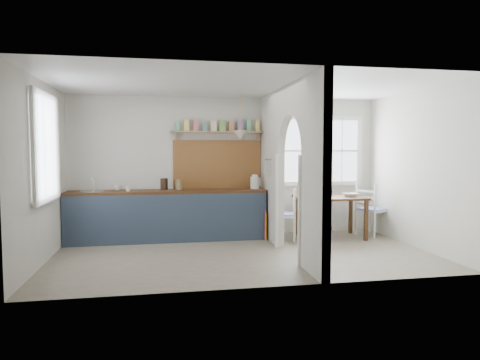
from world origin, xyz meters
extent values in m
cube|color=gray|center=(0.00, 0.00, 0.00)|extent=(5.80, 3.20, 0.01)
cube|color=beige|center=(0.00, 0.00, 2.60)|extent=(5.80, 3.20, 0.01)
cube|color=beige|center=(0.00, 1.60, 1.30)|extent=(5.80, 0.01, 2.60)
cube|color=beige|center=(0.00, -1.60, 1.30)|extent=(5.80, 0.01, 2.60)
cube|color=beige|center=(-2.90, 0.00, 1.30)|extent=(0.01, 3.20, 2.60)
cube|color=beige|center=(2.90, 0.00, 1.30)|extent=(0.01, 3.20, 2.60)
cube|color=beige|center=(0.70, -1.20, 1.30)|extent=(0.12, 0.80, 2.60)
cube|color=beige|center=(0.70, 1.00, 1.30)|extent=(0.12, 1.20, 2.60)
cube|color=beige|center=(0.70, -0.20, 2.08)|extent=(0.12, 1.20, 1.05)
cube|color=#482512|center=(-1.13, 1.30, 0.88)|extent=(3.50, 0.60, 0.05)
cube|color=#2E3847|center=(-1.13, 1.01, 0.42)|extent=(3.50, 0.03, 0.85)
cube|color=black|center=(-1.13, 1.35, 0.42)|extent=(3.46, 0.45, 0.85)
cylinder|color=#B3B5B9|center=(-2.43, 1.30, 0.89)|extent=(0.40, 0.40, 0.02)
cube|color=olive|center=(-0.20, 1.58, 1.35)|extent=(1.65, 0.03, 0.90)
cube|color=#A67B53|center=(-0.20, 1.49, 1.95)|extent=(1.75, 0.20, 0.03)
cube|color=#4D9F75|center=(-0.95, 1.49, 2.06)|extent=(0.09, 0.09, 0.18)
cube|color=#E1BD52|center=(-0.78, 1.49, 2.06)|extent=(0.09, 0.09, 0.18)
cube|color=#C44C55|center=(-0.62, 1.49, 2.06)|extent=(0.09, 0.09, 0.18)
cube|color=#447675|center=(-0.45, 1.49, 2.06)|extent=(0.09, 0.09, 0.18)
cube|color=beige|center=(-0.29, 1.49, 2.06)|extent=(0.09, 0.09, 0.18)
cube|color=#568835|center=(-0.12, 1.49, 2.06)|extent=(0.09, 0.09, 0.18)
cube|color=#9C5D37|center=(0.04, 1.49, 2.06)|extent=(0.09, 0.09, 0.18)
cube|color=slate|center=(0.21, 1.49, 2.06)|extent=(0.09, 0.09, 0.18)
cube|color=#4D9F75|center=(0.37, 1.49, 2.06)|extent=(0.09, 0.09, 0.18)
cube|color=#E1BD52|center=(0.54, 1.49, 2.06)|extent=(0.09, 0.09, 0.18)
cone|color=#F0E5C8|center=(0.15, 1.15, 1.88)|extent=(0.26, 0.26, 0.16)
cylinder|color=#B3B5B9|center=(0.61, 0.90, 1.45)|extent=(0.02, 0.50, 0.02)
imported|color=silver|center=(-1.82, 1.20, 0.95)|extent=(0.12, 0.12, 0.09)
imported|color=silver|center=(-2.01, 1.40, 0.95)|extent=(0.13, 0.13, 0.10)
cube|color=black|center=(-1.20, 1.37, 1.00)|extent=(0.13, 0.16, 0.21)
cylinder|color=olive|center=(-0.94, 1.36, 0.99)|extent=(0.12, 0.12, 0.18)
cube|color=#D93388|center=(0.58, 0.99, 0.28)|extent=(0.02, 0.03, 0.52)
cube|color=orange|center=(0.58, 0.94, 0.25)|extent=(0.02, 0.03, 0.49)
imported|color=silver|center=(2.16, 0.89, 0.80)|extent=(0.31, 0.31, 0.06)
imported|color=#527352|center=(1.56, 0.80, 0.82)|extent=(0.14, 0.14, 0.10)
cylinder|color=#332C2B|center=(1.50, 0.96, 0.77)|extent=(0.22, 0.22, 0.02)
imported|color=#4D2959|center=(1.83, 1.13, 0.85)|extent=(0.19, 0.19, 0.17)
camera|label=1|loc=(-1.24, -6.40, 1.61)|focal=32.00mm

